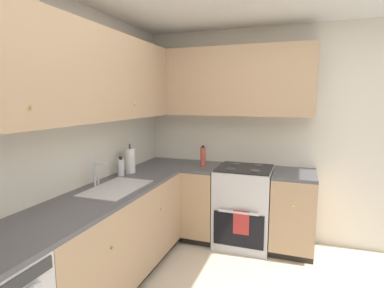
% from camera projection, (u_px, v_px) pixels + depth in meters
% --- Properties ---
extents(wall_back, '(4.05, 0.05, 2.51)m').
position_uv_depth(wall_back, '(36.00, 157.00, 2.31)').
color(wall_back, silver).
rests_on(wall_back, ground_plane).
extents(wall_right, '(0.05, 3.48, 2.51)m').
position_uv_depth(wall_right, '(285.00, 136.00, 3.61)').
color(wall_right, silver).
rests_on(wall_right, ground_plane).
extents(lower_cabinets_back, '(1.88, 0.62, 0.86)m').
position_uv_depth(lower_cabinets_back, '(110.00, 241.00, 2.72)').
color(lower_cabinets_back, tan).
rests_on(lower_cabinets_back, ground_plane).
extents(countertop_back, '(3.09, 0.60, 0.03)m').
position_uv_depth(countertop_back, '(108.00, 193.00, 2.66)').
color(countertop_back, '#4C4C51').
rests_on(countertop_back, lower_cabinets_back).
extents(lower_cabinets_right, '(0.62, 1.45, 0.86)m').
position_uv_depth(lower_cabinets_right, '(251.00, 208.00, 3.53)').
color(lower_cabinets_right, tan).
rests_on(lower_cabinets_right, ground_plane).
extents(countertop_right, '(0.60, 1.45, 0.03)m').
position_uv_depth(countertop_right, '(252.00, 171.00, 3.47)').
color(countertop_right, '#4C4C51').
rests_on(countertop_right, lower_cabinets_right).
extents(oven_range, '(0.68, 0.62, 1.05)m').
position_uv_depth(oven_range, '(244.00, 205.00, 3.57)').
color(oven_range, silver).
rests_on(oven_range, ground_plane).
extents(upper_cabinets_back, '(2.77, 0.34, 0.78)m').
position_uv_depth(upper_cabinets_back, '(76.00, 74.00, 2.41)').
color(upper_cabinets_back, tan).
extents(upper_cabinets_right, '(0.32, 2.00, 0.78)m').
position_uv_depth(upper_cabinets_right, '(225.00, 82.00, 3.57)').
color(upper_cabinets_right, tan).
extents(sink, '(0.65, 0.40, 0.10)m').
position_uv_depth(sink, '(117.00, 193.00, 2.74)').
color(sink, '#B7B7BC').
rests_on(sink, countertop_back).
extents(faucet, '(0.07, 0.16, 0.22)m').
position_uv_depth(faucet, '(97.00, 172.00, 2.78)').
color(faucet, silver).
rests_on(faucet, countertop_back).
extents(soap_bottle, '(0.07, 0.07, 0.20)m').
position_uv_depth(soap_bottle, '(121.00, 167.00, 3.16)').
color(soap_bottle, silver).
rests_on(soap_bottle, countertop_back).
extents(paper_towel_roll, '(0.11, 0.11, 0.32)m').
position_uv_depth(paper_towel_roll, '(130.00, 161.00, 3.29)').
color(paper_towel_roll, white).
rests_on(paper_towel_roll, countertop_back).
extents(oil_bottle, '(0.06, 0.06, 0.24)m').
position_uv_depth(oil_bottle, '(203.00, 156.00, 3.64)').
color(oil_bottle, '#BF4C3F').
rests_on(oil_bottle, countertop_right).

